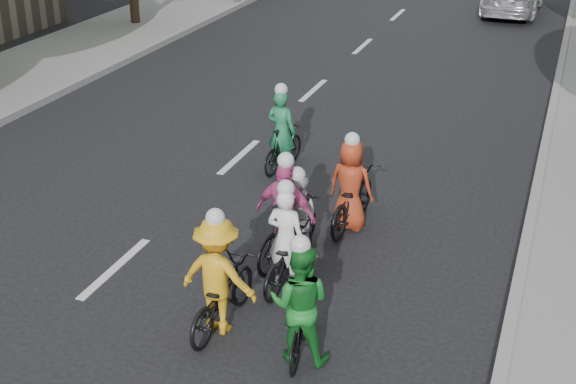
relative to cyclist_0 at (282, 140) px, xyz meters
The scene contains 11 objects.
ground 4.84m from the cyclist_0, 103.23° to the right, with size 120.00×120.00×0.00m, color black.
sidewalk_left 10.56m from the cyclist_0, 149.64° to the left, with size 4.00×80.00×0.15m, color gray.
curb_left 8.93m from the cyclist_0, 143.29° to the left, with size 0.18×80.00×0.18m, color #999993.
curb_right 7.30m from the cyclist_0, 47.11° to the left, with size 0.18×80.00×0.18m, color #999993.
cyclist_0 is the anchor object (origin of this frame).
cyclist_1 3.81m from the cyclist_0, 68.58° to the right, with size 1.09×1.93×1.91m.
cyclist_2 6.32m from the cyclist_0, 67.53° to the right, with size 0.88×1.53×1.81m.
cyclist_3 2.79m from the cyclist_0, 44.55° to the right, with size 0.82×1.94×1.76m.
cyclist_4 4.46m from the cyclist_0, 68.69° to the right, with size 0.72×1.80×1.75m.
cyclist_5 5.71m from the cyclist_0, 78.31° to the right, with size 1.13×1.83×1.85m.
cyclist_6 3.63m from the cyclist_0, 65.71° to the right, with size 0.88×1.73×1.59m.
Camera 1 is at (6.34, -9.43, 6.36)m, focal length 50.00 mm.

